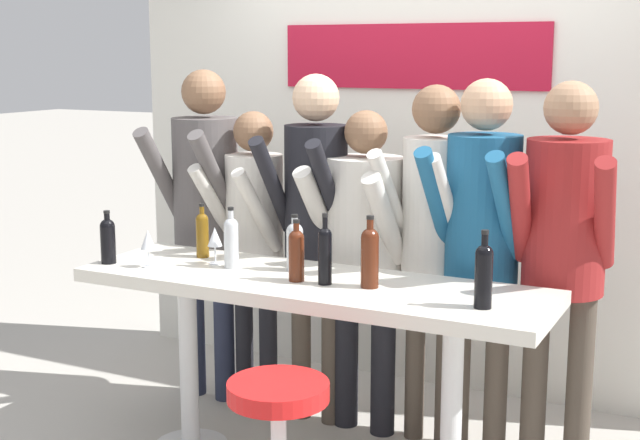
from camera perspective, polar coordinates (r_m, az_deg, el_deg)
The scene contains 19 objects.
back_wall at distance 5.15m, azimuth 6.63°, elevation 4.82°, with size 3.75×0.12×2.80m.
tasting_table at distance 3.98m, azimuth -0.62°, elevation -5.84°, with size 2.15×0.64×0.94m.
person_far_left at distance 4.89m, azimuth -7.37°, elevation 1.46°, with size 0.43×0.56×1.84m.
person_left at distance 4.74m, azimuth -4.28°, elevation -0.36°, with size 0.41×0.53×1.63m.
person_center_left at distance 4.53m, azimuth -0.32°, elevation 0.83°, with size 0.38×0.53×1.82m.
person_center at distance 4.45m, azimuth 2.88°, elevation -1.17°, with size 0.49×0.57×1.65m.
person_center_right at distance 4.31m, azimuth 7.22°, elevation -0.10°, with size 0.41×0.55×1.78m.
person_right at distance 4.17m, azimuth 10.30°, elevation -0.40°, with size 0.43×0.56×1.81m.
person_far_right at distance 4.08m, azimuth 15.36°, elevation -1.00°, with size 0.47×0.59×1.81m.
wine_bottle_0 at distance 4.37m, azimuth -7.54°, elevation -0.81°, with size 0.06×0.06×0.27m.
wine_bottle_1 at distance 3.53m, azimuth 10.43°, elevation -3.34°, with size 0.07×0.07×0.31m.
wine_bottle_2 at distance 4.07m, azimuth -1.63°, elevation -1.56°, with size 0.08×0.08×0.26m.
wine_bottle_3 at distance 4.14m, azimuth -5.70°, elevation -1.29°, with size 0.07×0.07×0.29m.
wine_bottle_4 at distance 3.83m, azimuth 0.32°, elevation -2.11°, with size 0.06×0.06×0.31m.
wine_bottle_5 at distance 4.33m, azimuth -13.43°, elevation -1.17°, with size 0.07×0.07×0.25m.
wine_bottle_6 at distance 3.78m, azimuth 3.21°, elevation -2.22°, with size 0.08×0.08×0.31m.
wine_bottle_7 at distance 3.89m, azimuth -1.52°, elevation -2.11°, with size 0.07×0.07×0.27m.
wine_glass_0 at distance 4.21m, azimuth -10.95°, elevation -1.33°, with size 0.07×0.07×0.18m.
wine_glass_1 at distance 4.22m, azimuth -6.75°, elevation -1.16°, with size 0.07×0.07×0.18m.
Camera 1 is at (1.75, -3.40, 1.93)m, focal length 50.00 mm.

